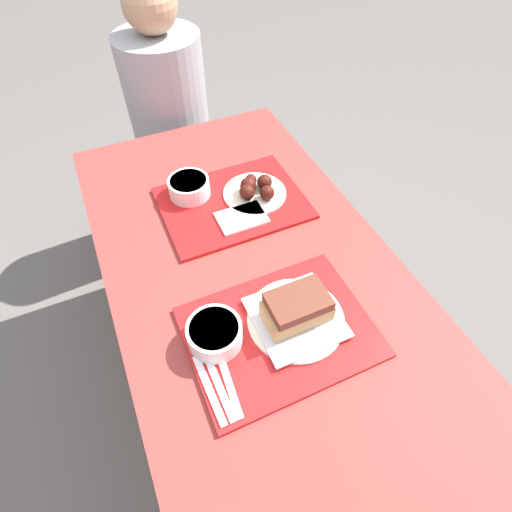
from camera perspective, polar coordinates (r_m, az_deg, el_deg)
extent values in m
plane|color=#605B56|center=(1.72, -0.15, -16.92)|extent=(12.00, 12.00, 0.00)
cube|color=maroon|center=(1.10, -0.23, -2.53)|extent=(0.77, 1.49, 0.04)
cylinder|color=maroon|center=(1.38, 27.50, -27.93)|extent=(0.07, 0.07, 0.69)
cylinder|color=maroon|center=(1.78, -18.70, 2.66)|extent=(0.07, 0.07, 0.69)
cylinder|color=maroon|center=(1.88, 0.69, 8.75)|extent=(0.07, 0.07, 0.69)
cube|color=maroon|center=(1.98, -11.83, 12.84)|extent=(0.73, 0.28, 0.04)
cylinder|color=maroon|center=(2.10, -18.85, 5.65)|extent=(0.06, 0.06, 0.40)
cylinder|color=maroon|center=(2.18, -3.14, 10.52)|extent=(0.06, 0.06, 0.40)
cube|color=red|center=(0.98, 3.39, -10.75)|extent=(0.44, 0.33, 0.01)
cube|color=red|center=(1.26, -3.35, 7.59)|extent=(0.44, 0.33, 0.01)
cylinder|color=white|center=(0.94, -5.92, -10.99)|extent=(0.13, 0.13, 0.06)
cylinder|color=beige|center=(0.92, -6.03, -10.32)|extent=(0.11, 0.11, 0.01)
cylinder|color=beige|center=(0.99, 5.67, -8.94)|extent=(0.24, 0.24, 0.01)
cube|color=silver|center=(0.98, 5.71, -8.70)|extent=(0.20, 0.20, 0.01)
cube|color=tan|center=(0.95, 5.84, -7.79)|extent=(0.16, 0.09, 0.05)
cube|color=brown|center=(0.92, 6.04, -6.49)|extent=(0.14, 0.09, 0.03)
cube|color=white|center=(0.91, -5.33, -17.94)|extent=(0.02, 0.17, 0.00)
cube|color=white|center=(0.91, -3.98, -17.45)|extent=(0.03, 0.17, 0.00)
cube|color=white|center=(0.91, -6.69, -18.42)|extent=(0.02, 0.17, 0.00)
cube|color=#3F3F47|center=(1.00, 1.36, -7.18)|extent=(0.04, 0.03, 0.01)
cylinder|color=white|center=(1.28, -9.53, 9.66)|extent=(0.13, 0.13, 0.06)
cylinder|color=beige|center=(1.27, -9.66, 10.43)|extent=(0.11, 0.11, 0.01)
cylinder|color=beige|center=(1.28, -0.19, 8.95)|extent=(0.20, 0.20, 0.01)
sphere|color=#42140C|center=(1.28, 1.23, 10.52)|extent=(0.05, 0.05, 0.05)
sphere|color=#42140C|center=(1.29, -0.73, 10.82)|extent=(0.04, 0.04, 0.04)
sphere|color=#42140C|center=(1.26, -1.09, 10.04)|extent=(0.05, 0.05, 0.05)
sphere|color=#42140C|center=(1.24, -1.28, 9.10)|extent=(0.05, 0.05, 0.05)
sphere|color=#42140C|center=(1.24, 1.59, 9.01)|extent=(0.05, 0.05, 0.05)
cube|color=white|center=(1.20, -2.07, 5.48)|extent=(0.14, 0.10, 0.01)
cylinder|color=#9E9EA3|center=(1.83, -12.50, 20.40)|extent=(0.33, 0.33, 0.55)
sphere|color=tan|center=(1.68, -14.98, 31.41)|extent=(0.20, 0.20, 0.20)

